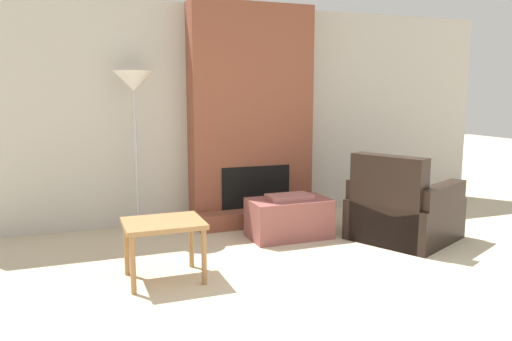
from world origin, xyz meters
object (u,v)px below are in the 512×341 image
ottoman (289,217)px  side_table (164,229)px  floor_lamp_left (134,87)px  armchair (401,213)px

ottoman → side_table: bearing=-152.9°
floor_lamp_left → side_table: bearing=-89.6°
side_table → floor_lamp_left: bearing=90.4°
armchair → floor_lamp_left: 3.18m
ottoman → floor_lamp_left: bearing=153.2°
ottoman → floor_lamp_left: floor_lamp_left is taller
ottoman → armchair: size_ratio=0.68×
ottoman → armchair: (1.08, -0.51, 0.07)m
side_table → floor_lamp_left: 1.94m
ottoman → armchair: bearing=-25.3°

